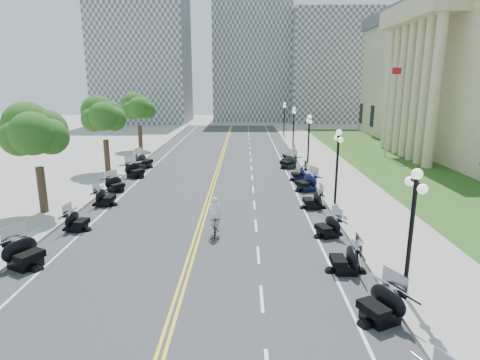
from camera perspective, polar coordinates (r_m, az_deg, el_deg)
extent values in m
plane|color=gray|center=(23.36, -5.63, -6.46)|extent=(160.00, 160.00, 0.00)
cube|color=#333335|center=(32.89, -3.78, -0.44)|extent=(16.00, 90.00, 0.01)
cube|color=yellow|center=(32.89, -3.99, -0.42)|extent=(0.12, 90.00, 0.00)
cube|color=yellow|center=(32.87, -3.57, -0.42)|extent=(0.12, 90.00, 0.00)
cube|color=white|center=(33.02, 7.37, -0.45)|extent=(0.12, 90.00, 0.00)
cube|color=white|center=(33.98, -14.60, -0.38)|extent=(0.12, 90.00, 0.00)
cube|color=white|center=(15.97, 3.11, -16.45)|extent=(0.12, 2.00, 0.00)
cube|color=white|center=(19.53, 2.62, -10.54)|extent=(0.12, 2.00, 0.00)
cube|color=white|center=(23.23, 2.29, -6.49)|extent=(0.12, 2.00, 0.00)
cube|color=white|center=(27.02, 2.05, -3.55)|extent=(0.12, 2.00, 0.00)
cube|color=white|center=(30.86, 1.88, -1.35)|extent=(0.12, 2.00, 0.00)
cube|color=white|center=(34.74, 1.74, 0.37)|extent=(0.12, 2.00, 0.00)
cube|color=white|center=(38.64, 1.63, 1.74)|extent=(0.12, 2.00, 0.00)
cube|color=white|center=(42.56, 1.54, 2.86)|extent=(0.12, 2.00, 0.00)
cube|color=white|center=(46.49, 1.47, 3.79)|extent=(0.12, 2.00, 0.00)
cube|color=white|center=(50.44, 1.41, 4.57)|extent=(0.12, 2.00, 0.00)
cube|color=white|center=(54.39, 1.35, 5.24)|extent=(0.12, 2.00, 0.00)
cube|color=white|center=(58.35, 1.31, 5.82)|extent=(0.12, 2.00, 0.00)
cube|color=white|center=(62.31, 1.27, 6.33)|extent=(0.12, 2.00, 0.00)
cube|color=white|center=(66.28, 1.23, 6.77)|extent=(0.12, 2.00, 0.00)
cube|color=white|center=(70.25, 1.20, 7.17)|extent=(0.12, 2.00, 0.00)
cube|color=white|center=(74.23, 1.17, 7.52)|extent=(0.12, 2.00, 0.00)
cube|color=#9E9991|center=(33.73, 14.30, -0.36)|extent=(5.00, 90.00, 0.15)
cube|color=#9E9991|center=(35.26, -21.05, -0.25)|extent=(5.00, 90.00, 0.15)
cube|color=#356023|center=(43.26, 20.90, 2.18)|extent=(9.00, 60.00, 0.10)
cube|color=gray|center=(86.41, -13.68, 16.65)|extent=(18.00, 14.00, 26.00)
cube|color=gray|center=(90.07, 1.66, 18.15)|extent=(16.00, 12.00, 30.00)
cube|color=gray|center=(89.00, 13.78, 15.26)|extent=(20.00, 14.00, 22.00)
imported|color=#A51414|center=(21.72, -3.56, -6.50)|extent=(0.57, 1.80, 1.07)
imported|color=white|center=(21.27, -3.61, -2.87)|extent=(0.65, 0.43, 1.79)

